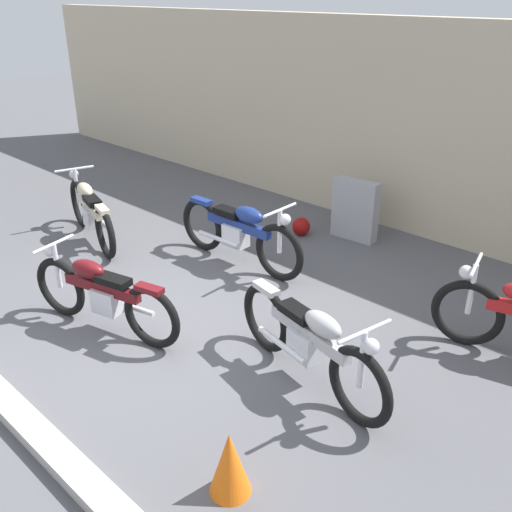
{
  "coord_description": "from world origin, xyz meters",
  "views": [
    {
      "loc": [
        4.4,
        -3.09,
        3.43
      ],
      "look_at": [
        0.24,
        1.32,
        0.55
      ],
      "focal_mm": 39.64,
      "sensor_mm": 36.0,
      "label": 1
    }
  ],
  "objects": [
    {
      "name": "ground_plane",
      "position": [
        0.0,
        0.0,
        0.0
      ],
      "size": [
        40.0,
        40.0,
        0.0
      ],
      "primitive_type": "plane",
      "color": "#56565B"
    },
    {
      "name": "building_wall",
      "position": [
        0.0,
        4.53,
        1.54
      ],
      "size": [
        18.0,
        0.3,
        3.09
      ],
      "primitive_type": "cube",
      "color": "beige",
      "rests_on": "ground_plane"
    },
    {
      "name": "curb_strip",
      "position": [
        0.0,
        -1.72,
        0.06
      ],
      "size": [
        18.0,
        0.24,
        0.12
      ],
      "primitive_type": "cube",
      "color": "#B7B2A8",
      "rests_on": "ground_plane"
    },
    {
      "name": "stone_marker",
      "position": [
        0.07,
        3.63,
        0.46
      ],
      "size": [
        0.71,
        0.25,
        0.91
      ],
      "primitive_type": "cube",
      "rotation": [
        0.0,
        0.0,
        0.07
      ],
      "color": "#9E9EA3",
      "rests_on": "ground_plane"
    },
    {
      "name": "helmet",
      "position": [
        -0.58,
        3.18,
        0.14
      ],
      "size": [
        0.28,
        0.28,
        0.28
      ],
      "primitive_type": "sphere",
      "color": "maroon",
      "rests_on": "ground_plane"
    },
    {
      "name": "traffic_cone",
      "position": [
        2.13,
        -0.98,
        0.28
      ],
      "size": [
        0.32,
        0.32,
        0.55
      ],
      "primitive_type": "cone",
      "color": "orange",
      "rests_on": "ground_plane"
    },
    {
      "name": "motorcycle_maroon",
      "position": [
        -0.47,
        -0.36,
        0.44
      ],
      "size": [
        1.99,
        0.72,
        0.91
      ],
      "rotation": [
        0.0,
        0.0,
        3.38
      ],
      "color": "black",
      "rests_on": "ground_plane"
    },
    {
      "name": "motorcycle_cream",
      "position": [
        -2.73,
        0.9,
        0.46
      ],
      "size": [
        2.06,
        0.82,
        0.95
      ],
      "rotation": [
        0.0,
        0.0,
        2.86
      ],
      "color": "black",
      "rests_on": "ground_plane"
    },
    {
      "name": "motorcycle_blue",
      "position": [
        -0.55,
        1.83,
        0.47
      ],
      "size": [
        2.19,
        0.61,
        0.98
      ],
      "rotation": [
        0.0,
        0.0,
        0.03
      ],
      "color": "black",
      "rests_on": "ground_plane"
    },
    {
      "name": "motorcycle_silver",
      "position": [
        1.74,
        0.45,
        0.45
      ],
      "size": [
        2.07,
        0.68,
        0.94
      ],
      "rotation": [
        0.0,
        0.0,
        -0.2
      ],
      "color": "black",
      "rests_on": "ground_plane"
    }
  ]
}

